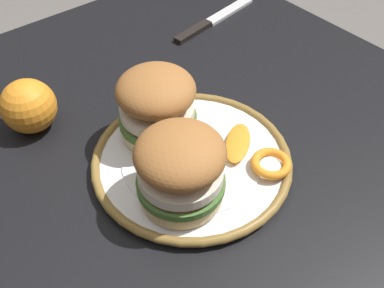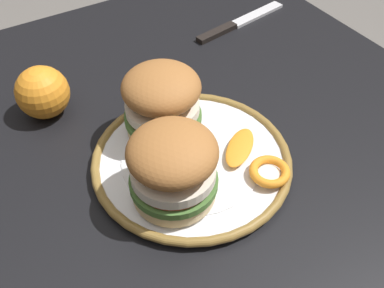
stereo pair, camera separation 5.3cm
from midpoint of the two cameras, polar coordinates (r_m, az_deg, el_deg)
dining_table at (r=0.65m, az=1.65°, el=-13.05°), size 1.12×0.90×0.75m
dinner_plate at (r=0.58m, az=-2.59°, el=-2.22°), size 0.27×0.27×0.02m
sandwich_half_left at (r=0.49m, az=-4.61°, el=-3.27°), size 0.14×0.14×0.10m
sandwich_half_right at (r=0.58m, az=-7.33°, el=5.19°), size 0.15×0.15×0.10m
orange_peel_curled at (r=0.56m, az=7.85°, el=-2.74°), size 0.06×0.06×0.01m
orange_peel_strip_long at (r=0.59m, az=3.57°, el=0.06°), size 0.07×0.08×0.01m
whole_orange at (r=0.67m, az=-23.07°, el=4.56°), size 0.08×0.08×0.08m
table_knife at (r=0.87m, az=0.60°, el=15.81°), size 0.05×0.22×0.01m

